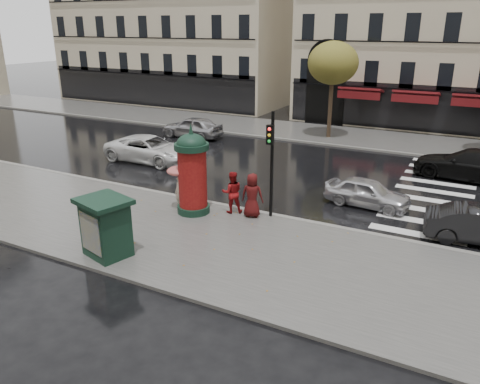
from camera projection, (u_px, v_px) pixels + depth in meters
The scene contains 17 objects.
ground at pixel (231, 243), 17.34m from camera, with size 160.00×160.00×0.00m, color black.
near_sidewalk at pixel (224, 246), 16.90m from camera, with size 90.00×7.00×0.12m, color #474744.
far_sidewalk at pixel (360, 138), 33.14m from camera, with size 90.00×6.00×0.12m, color #474744.
near_kerb at pixel (265, 214), 19.81m from camera, with size 90.00×0.25×0.14m, color slate.
far_kerb at pixel (348, 147), 30.64m from camera, with size 90.00×0.25×0.14m, color slate.
zebra_crossing at pixel (434, 191), 22.70m from camera, with size 3.60×11.75×0.01m, color silver.
tree_far_left at pixel (333, 63), 31.46m from camera, with size 3.40×3.40×6.64m.
woman_umbrella at pixel (180, 181), 19.69m from camera, with size 1.03×1.03×1.99m.
woman_red at pixel (232, 192), 19.54m from camera, with size 0.87×0.68×1.79m, color maroon.
man_burgundy at pixel (252, 195), 19.12m from camera, with size 0.90×0.59×1.85m, color #460E0E.
morris_column at pixel (192, 171), 19.26m from camera, with size 1.42×1.42×3.81m.
traffic_light at pixel (271, 155), 18.51m from camera, with size 0.28×0.41×4.36m.
newsstand at pixel (106, 226), 15.83m from camera, with size 2.02×1.83×2.05m.
car_silver at pixel (367, 193), 20.63m from camera, with size 1.50×3.73×1.27m, color silver.
car_white at pixel (150, 149), 27.41m from camera, with size 2.48×5.38×1.50m, color white.
car_black at pixel (470, 165), 24.17m from camera, with size 2.25×5.54×1.61m, color black.
car_far_silver at pixel (192, 127), 33.26m from camera, with size 1.78×4.42×1.51m, color #A2A1A6.
Camera 1 is at (7.62, -13.72, 7.62)m, focal length 35.00 mm.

